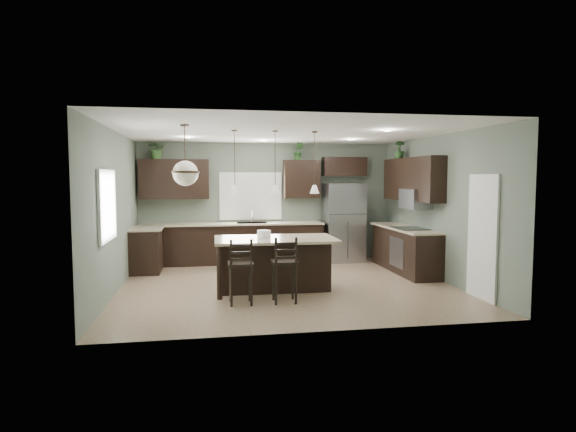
{
  "coord_description": "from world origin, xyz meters",
  "views": [
    {
      "loc": [
        -1.46,
        -8.66,
        1.98
      ],
      "look_at": [
        0.1,
        0.4,
        1.25
      ],
      "focal_mm": 30.0,
      "sensor_mm": 36.0,
      "label": 1
    }
  ],
  "objects_px": {
    "kitchen_island": "(275,264)",
    "serving_dish": "(264,234)",
    "bar_stool_left": "(241,271)",
    "bar_stool_center": "(284,269)",
    "refrigerator": "(343,222)",
    "plant_back_left": "(157,148)"
  },
  "relations": [
    {
      "from": "kitchen_island",
      "to": "serving_dish",
      "type": "distance_m",
      "value": 0.57
    },
    {
      "from": "bar_stool_left",
      "to": "bar_stool_center",
      "type": "distance_m",
      "value": 0.69
    },
    {
      "from": "serving_dish",
      "to": "bar_stool_left",
      "type": "height_order",
      "value": "serving_dish"
    },
    {
      "from": "kitchen_island",
      "to": "serving_dish",
      "type": "bearing_deg",
      "value": 180.0
    },
    {
      "from": "kitchen_island",
      "to": "bar_stool_left",
      "type": "xyz_separation_m",
      "value": [
        -0.68,
        -0.87,
        0.06
      ]
    },
    {
      "from": "refrigerator",
      "to": "bar_stool_left",
      "type": "relative_size",
      "value": 1.77
    },
    {
      "from": "plant_back_left",
      "to": "bar_stool_left",
      "type": "bearing_deg",
      "value": -67.24
    },
    {
      "from": "refrigerator",
      "to": "bar_stool_left",
      "type": "xyz_separation_m",
      "value": [
        -2.69,
        -3.52,
        -0.4
      ]
    },
    {
      "from": "kitchen_island",
      "to": "bar_stool_left",
      "type": "height_order",
      "value": "bar_stool_left"
    },
    {
      "from": "refrigerator",
      "to": "kitchen_island",
      "type": "xyz_separation_m",
      "value": [
        -2.01,
        -2.65,
        -0.46
      ]
    },
    {
      "from": "bar_stool_left",
      "to": "plant_back_left",
      "type": "bearing_deg",
      "value": 112.97
    },
    {
      "from": "refrigerator",
      "to": "plant_back_left",
      "type": "bearing_deg",
      "value": 176.64
    },
    {
      "from": "kitchen_island",
      "to": "bar_stool_center",
      "type": "bearing_deg",
      "value": -87.88
    },
    {
      "from": "serving_dish",
      "to": "plant_back_left",
      "type": "height_order",
      "value": "plant_back_left"
    },
    {
      "from": "bar_stool_center",
      "to": "plant_back_left",
      "type": "distance_m",
      "value": 4.89
    },
    {
      "from": "kitchen_island",
      "to": "bar_stool_center",
      "type": "height_order",
      "value": "bar_stool_center"
    },
    {
      "from": "serving_dish",
      "to": "plant_back_left",
      "type": "distance_m",
      "value": 3.92
    },
    {
      "from": "bar_stool_left",
      "to": "bar_stool_center",
      "type": "height_order",
      "value": "bar_stool_center"
    },
    {
      "from": "bar_stool_center",
      "to": "serving_dish",
      "type": "bearing_deg",
      "value": 104.91
    },
    {
      "from": "bar_stool_left",
      "to": "bar_stool_center",
      "type": "bearing_deg",
      "value": -0.54
    },
    {
      "from": "serving_dish",
      "to": "refrigerator",
      "type": "bearing_deg",
      "value": 50.09
    },
    {
      "from": "kitchen_island",
      "to": "bar_stool_left",
      "type": "bearing_deg",
      "value": -126.79
    }
  ]
}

